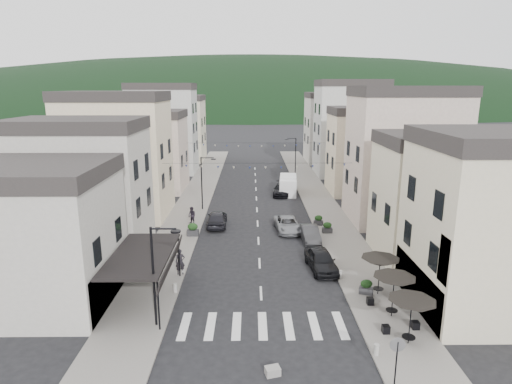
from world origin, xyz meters
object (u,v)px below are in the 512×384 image
at_px(parked_car_e, 217,218).
at_px(parked_car_c, 287,224).
at_px(delivery_van, 288,184).
at_px(pedestrian_b, 192,216).
at_px(parked_car_b, 310,234).
at_px(parked_car_a, 321,260).
at_px(parked_car_d, 282,190).
at_px(pedestrian_a, 180,262).

bearing_deg(parked_car_e, parked_car_c, 166.25).
distance_m(parked_car_e, delivery_van, 15.46).
bearing_deg(pedestrian_b, parked_car_b, 13.31).
bearing_deg(pedestrian_b, delivery_van, 86.40).
xyz_separation_m(parked_car_b, pedestrian_b, (-11.12, 4.64, 0.32)).
height_order(parked_car_a, delivery_van, delivery_van).
xyz_separation_m(parked_car_b, parked_car_d, (-1.35, 16.84, 0.02)).
distance_m(parked_car_d, pedestrian_a, 25.57).
bearing_deg(parked_car_d, parked_car_c, -83.92).
distance_m(parked_car_b, pedestrian_a, 12.58).
bearing_deg(parked_car_d, parked_car_e, -112.29).
xyz_separation_m(delivery_van, pedestrian_a, (-9.90, -24.57, -0.17)).
distance_m(parked_car_b, pedestrian_b, 12.06).
xyz_separation_m(parked_car_c, delivery_van, (1.30, 14.71, 0.57)).
xyz_separation_m(delivery_van, pedestrian_b, (-10.62, -12.86, -0.24)).
height_order(parked_car_e, delivery_van, delivery_van).
bearing_deg(parked_car_b, pedestrian_b, 155.52).
xyz_separation_m(parked_car_d, delivery_van, (0.85, 0.66, 0.53)).
distance_m(parked_car_b, delivery_van, 17.52).
xyz_separation_m(parked_car_d, pedestrian_a, (-9.05, -23.92, 0.36)).
height_order(parked_car_a, parked_car_c, parked_car_a).
xyz_separation_m(parked_car_c, parked_car_d, (0.45, 14.05, 0.04)).
xyz_separation_m(parked_car_b, parked_car_c, (-1.80, 2.79, -0.02)).
xyz_separation_m(parked_car_a, parked_car_c, (-1.80, 8.95, -0.12)).
relative_size(parked_car_a, delivery_van, 0.84).
bearing_deg(parked_car_e, pedestrian_a, 80.27).
xyz_separation_m(parked_car_c, pedestrian_b, (-9.32, 1.85, 0.34)).
bearing_deg(parked_car_a, pedestrian_a, 178.93).
height_order(parked_car_c, parked_car_d, parked_car_d).
relative_size(parked_car_e, delivery_van, 0.85).
xyz_separation_m(parked_car_b, parked_car_e, (-8.62, 4.35, 0.11)).
distance_m(parked_car_e, pedestrian_a, 11.56).
bearing_deg(parked_car_a, parked_car_b, 83.91).
height_order(pedestrian_a, pedestrian_b, pedestrian_a).
bearing_deg(delivery_van, parked_car_a, -83.78).
distance_m(parked_car_d, parked_car_e, 14.46).
height_order(parked_car_e, pedestrian_a, pedestrian_a).
relative_size(parked_car_b, delivery_van, 0.76).
xyz_separation_m(parked_car_a, pedestrian_b, (-11.12, 10.80, 0.22)).
relative_size(parked_car_c, pedestrian_b, 2.71).
relative_size(delivery_van, pedestrian_a, 2.86).
distance_m(parked_car_a, delivery_van, 23.67).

